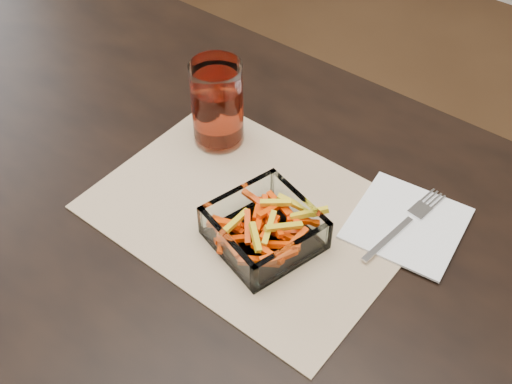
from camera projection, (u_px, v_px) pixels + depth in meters
dining_table at (218, 267)px, 0.99m from camera, size 1.60×0.90×0.75m
placemat at (251, 213)px, 0.95m from camera, size 0.46×0.34×0.00m
glass_bowl at (264, 230)px, 0.90m from camera, size 0.17×0.17×0.05m
tumbler at (217, 107)px, 1.02m from camera, size 0.08×0.08×0.15m
napkin at (407, 223)px, 0.93m from camera, size 0.17×0.17×0.00m
fork at (406, 222)px, 0.93m from camera, size 0.04×0.18×0.00m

